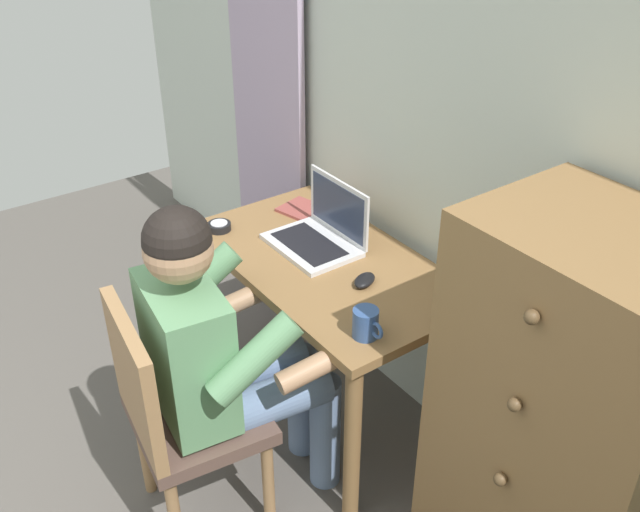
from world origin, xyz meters
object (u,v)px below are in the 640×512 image
Objects in this scene: computer_mouse at (365,280)px; notebook_pad at (306,211)px; desk at (326,287)px; dresser at (563,437)px; coffee_mug at (366,324)px; laptop at (321,232)px; desk_clock at (219,226)px; chair at (176,411)px; person_seated at (226,348)px.

notebook_pad is at bearing 142.20° from computer_mouse.
desk is 10.66× the size of computer_mouse.
dresser reaches higher than coffee_mug.
computer_mouse is (0.31, -0.04, -0.04)m from laptop.
desk is 0.48m from desk_clock.
coffee_mug is at bearing -157.39° from dresser.
person_seated reaches higher than chair.
coffee_mug is (0.77, -0.31, 0.04)m from notebook_pad.
notebook_pad is (-0.49, 0.65, 0.07)m from person_seated.
person_seated is at bearing -119.27° from computer_mouse.
notebook_pad is at bearing 77.43° from desk_clock.
computer_mouse is (-0.79, -0.06, 0.11)m from dresser.
notebook_pad is 0.83m from coffee_mug.
dresser is 0.80m from computer_mouse.
dresser is at bearing -17.58° from notebook_pad.
dresser is 14.25× the size of desk_clock.
chair is at bearing -96.54° from person_seated.
chair reaches higher than coffee_mug.
dresser is 1.16m from chair.
notebook_pad is (-1.34, 0.07, 0.10)m from dresser.
chair is 0.75m from computer_mouse.
computer_mouse is (0.07, 0.70, 0.27)m from chair.
desk is 8.88× the size of coffee_mug.
computer_mouse is at bearing 141.98° from coffee_mug.
desk_clock is (-0.62, -0.22, -0.00)m from computer_mouse.
person_seated is at bearing -27.56° from desk_clock.
desk is 0.39m from notebook_pad.
computer_mouse is 0.66m from desk_clock.
desk is at bearing 158.99° from coffee_mug.
chair is at bearing -119.59° from coffee_mug.
person_seated is 0.62m from laptop.
notebook_pad is at bearing 156.49° from desk.
dresser is 0.63m from coffee_mug.
dresser is at bearing 4.17° from desk.
dresser is at bearing -19.28° from computer_mouse.
dresser is 10.68× the size of coffee_mug.
coffee_mug is (0.53, -0.21, -0.00)m from laptop.
computer_mouse is 0.48× the size of notebook_pad.
computer_mouse is at bearing -28.50° from notebook_pad.
desk_clock is at bearing 138.93° from chair.
chair is 7.25× the size of coffee_mug.
desk is 0.90× the size of person_seated.
desk_clock reaches higher than notebook_pad.
person_seated reaches higher than desk_clock.
coffee_mug is at bearing 50.99° from person_seated.
desk_clock is 0.85m from coffee_mug.
desk is at bearing 26.40° from desk_clock.
computer_mouse is at bearing -6.81° from laptop.
dresser reaches higher than laptop.
chair is (0.13, -0.68, -0.13)m from desk.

